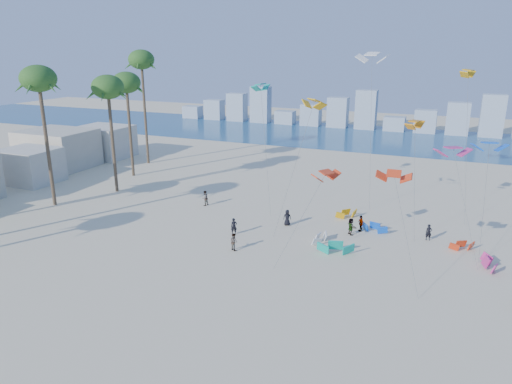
% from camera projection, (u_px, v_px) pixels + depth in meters
% --- Properties ---
extents(ground, '(220.00, 220.00, 0.00)m').
position_uv_depth(ground, '(123.00, 316.00, 31.56)').
color(ground, beige).
rests_on(ground, ground).
extents(ocean, '(220.00, 220.00, 0.00)m').
position_uv_depth(ocean, '(349.00, 136.00, 95.00)').
color(ocean, navy).
rests_on(ocean, ground).
extents(kitesurfer_near, '(0.71, 0.65, 1.64)m').
position_uv_depth(kitesurfer_near, '(234.00, 226.00, 44.97)').
color(kitesurfer_near, black).
rests_on(kitesurfer_near, ground).
extents(kitesurfer_mid, '(0.94, 0.87, 1.56)m').
position_uv_depth(kitesurfer_mid, '(234.00, 242.00, 41.56)').
color(kitesurfer_mid, gray).
rests_on(kitesurfer_mid, ground).
extents(kitesurfers_far, '(31.70, 12.44, 1.82)m').
position_uv_depth(kitesurfers_far, '(351.00, 234.00, 43.19)').
color(kitesurfers_far, black).
rests_on(kitesurfers_far, ground).
extents(grounded_kites, '(15.53, 11.49, 1.04)m').
position_uv_depth(grounded_kites, '(379.00, 239.00, 42.95)').
color(grounded_kites, silver).
rests_on(grounded_kites, ground).
extents(flying_kites, '(32.34, 27.50, 17.30)m').
position_uv_depth(flying_kites, '(397.00, 111.00, 43.94)').
color(flying_kites, red).
rests_on(flying_kites, ground).
extents(palm_row, '(10.23, 44.80, 16.94)m').
position_uv_depth(palm_row, '(39.00, 95.00, 50.44)').
color(palm_row, brown).
rests_on(palm_row, ground).
extents(beachfront_buildings, '(11.50, 43.00, 6.00)m').
position_uv_depth(beachfront_buildings, '(12.00, 163.00, 61.52)').
color(beachfront_buildings, beige).
rests_on(beachfront_buildings, ground).
extents(distant_skyline, '(85.00, 3.00, 8.40)m').
position_uv_depth(distant_skyline, '(354.00, 114.00, 103.34)').
color(distant_skyline, '#9EADBF').
rests_on(distant_skyline, ground).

